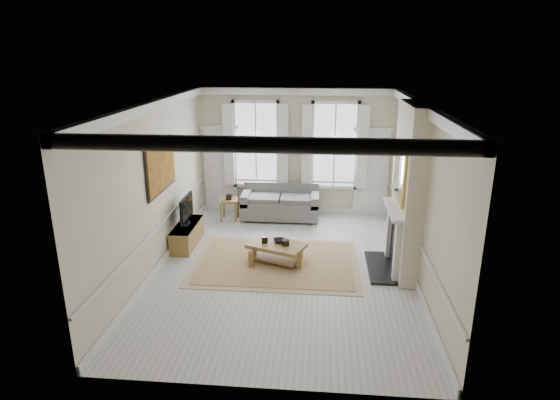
# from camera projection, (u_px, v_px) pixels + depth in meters

# --- Properties ---
(floor) EXTENTS (7.20, 7.20, 0.00)m
(floor) POSITION_uv_depth(u_px,v_px,m) (284.00, 269.00, 9.69)
(floor) COLOR #B7B5AD
(floor) RESTS_ON ground
(ceiling) EXTENTS (7.20, 7.20, 0.00)m
(ceiling) POSITION_uv_depth(u_px,v_px,m) (285.00, 103.00, 8.65)
(ceiling) COLOR white
(ceiling) RESTS_ON back_wall
(back_wall) EXTENTS (5.20, 0.00, 5.20)m
(back_wall) POSITION_uv_depth(u_px,v_px,m) (295.00, 152.00, 12.58)
(back_wall) COLOR beige
(back_wall) RESTS_ON floor
(left_wall) EXTENTS (0.00, 7.20, 7.20)m
(left_wall) POSITION_uv_depth(u_px,v_px,m) (156.00, 187.00, 9.39)
(left_wall) COLOR beige
(left_wall) RESTS_ON floor
(right_wall) EXTENTS (0.00, 7.20, 7.20)m
(right_wall) POSITION_uv_depth(u_px,v_px,m) (419.00, 194.00, 8.95)
(right_wall) COLOR beige
(right_wall) RESTS_ON floor
(window_left) EXTENTS (1.26, 0.20, 2.20)m
(window_left) POSITION_uv_depth(u_px,v_px,m) (256.00, 145.00, 12.56)
(window_left) COLOR #B2BCC6
(window_left) RESTS_ON back_wall
(window_right) EXTENTS (1.26, 0.20, 2.20)m
(window_right) POSITION_uv_depth(u_px,v_px,m) (335.00, 146.00, 12.38)
(window_right) COLOR #B2BCC6
(window_right) RESTS_ON back_wall
(door_left) EXTENTS (0.90, 0.08, 2.30)m
(door_left) POSITION_uv_depth(u_px,v_px,m) (221.00, 171.00, 12.89)
(door_left) COLOR silver
(door_left) RESTS_ON floor
(door_right) EXTENTS (0.90, 0.08, 2.30)m
(door_right) POSITION_uv_depth(u_px,v_px,m) (371.00, 174.00, 12.54)
(door_right) COLOR silver
(door_right) RESTS_ON floor
(painting) EXTENTS (0.05, 1.66, 1.06)m
(painting) POSITION_uv_depth(u_px,v_px,m) (161.00, 167.00, 9.56)
(painting) COLOR #AD7A1D
(painting) RESTS_ON left_wall
(chimney_breast) EXTENTS (0.35, 1.70, 3.38)m
(chimney_breast) POSITION_uv_depth(u_px,v_px,m) (408.00, 191.00, 9.15)
(chimney_breast) COLOR beige
(chimney_breast) RESTS_ON floor
(hearth) EXTENTS (0.55, 1.50, 0.05)m
(hearth) POSITION_uv_depth(u_px,v_px,m) (381.00, 267.00, 9.70)
(hearth) COLOR black
(hearth) RESTS_ON floor
(fireplace) EXTENTS (0.21, 1.45, 1.33)m
(fireplace) POSITION_uv_depth(u_px,v_px,m) (393.00, 236.00, 9.47)
(fireplace) COLOR silver
(fireplace) RESTS_ON floor
(mirror) EXTENTS (0.06, 1.26, 1.06)m
(mirror) POSITION_uv_depth(u_px,v_px,m) (399.00, 173.00, 9.06)
(mirror) COLOR gold
(mirror) RESTS_ON chimney_breast
(sofa) EXTENTS (2.03, 0.99, 0.90)m
(sofa) POSITION_uv_depth(u_px,v_px,m) (281.00, 204.00, 12.55)
(sofa) COLOR #5B5B59
(sofa) RESTS_ON floor
(side_table) EXTENTS (0.53, 0.53, 0.56)m
(side_table) POSITION_uv_depth(u_px,v_px,m) (229.00, 203.00, 12.39)
(side_table) COLOR brown
(side_table) RESTS_ON floor
(rug) EXTENTS (3.50, 2.60, 0.02)m
(rug) POSITION_uv_depth(u_px,v_px,m) (276.00, 262.00, 9.97)
(rug) COLOR #A47E54
(rug) RESTS_ON floor
(coffee_table) EXTENTS (1.33, 1.05, 0.44)m
(coffee_table) POSITION_uv_depth(u_px,v_px,m) (276.00, 247.00, 9.86)
(coffee_table) COLOR brown
(coffee_table) RESTS_ON rug
(ceramic_pot_a) EXTENTS (0.13, 0.13, 0.13)m
(ceramic_pot_a) POSITION_uv_depth(u_px,v_px,m) (265.00, 240.00, 9.88)
(ceramic_pot_a) COLOR black
(ceramic_pot_a) RESTS_ON coffee_table
(ceramic_pot_b) EXTENTS (0.16, 0.16, 0.11)m
(ceramic_pot_b) POSITION_uv_depth(u_px,v_px,m) (286.00, 243.00, 9.75)
(ceramic_pot_b) COLOR black
(ceramic_pot_b) RESTS_ON coffee_table
(bowl) EXTENTS (0.29, 0.29, 0.06)m
(bowl) POSITION_uv_depth(u_px,v_px,m) (279.00, 241.00, 9.92)
(bowl) COLOR black
(bowl) RESTS_ON coffee_table
(tv_stand) EXTENTS (0.45, 1.40, 0.50)m
(tv_stand) POSITION_uv_depth(u_px,v_px,m) (187.00, 235.00, 10.82)
(tv_stand) COLOR brown
(tv_stand) RESTS_ON floor
(tv) EXTENTS (0.08, 0.90, 0.68)m
(tv) POSITION_uv_depth(u_px,v_px,m) (187.00, 208.00, 10.63)
(tv) COLOR black
(tv) RESTS_ON tv_stand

